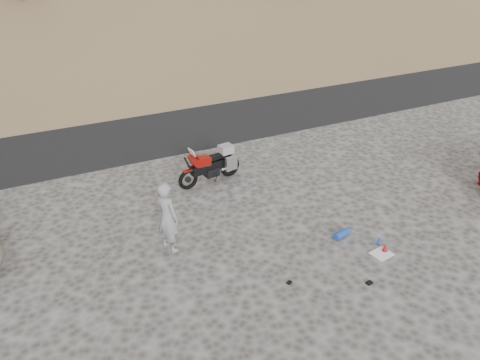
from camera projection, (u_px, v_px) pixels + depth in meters
name	position (u px, v px, depth m)	size (l,w,h in m)	color
ground	(274.00, 237.00, 11.46)	(140.00, 140.00, 0.00)	#3D3A38
road	(161.00, 119.00, 18.57)	(120.00, 7.00, 0.05)	black
motorcycle	(212.00, 165.00, 13.73)	(2.09, 0.81, 1.25)	black
man	(170.00, 249.00, 11.03)	(0.64, 0.42, 1.76)	gray
gear_white_cloth	(382.00, 254.00, 10.84)	(0.45, 0.40, 0.02)	white
gear_blue_mat	(342.00, 234.00, 11.39)	(0.18, 0.18, 0.45)	#1C44AA
gear_bottle	(379.00, 242.00, 11.10)	(0.07, 0.07, 0.19)	#1C44AA
gear_funnel	(385.00, 248.00, 10.89)	(0.15, 0.15, 0.19)	#AB0B12
gear_glove_a	(369.00, 283.00, 9.93)	(0.14, 0.10, 0.04)	black
gear_glove_b	(289.00, 282.00, 9.94)	(0.11, 0.08, 0.04)	black
gear_blue_cloth	(382.00, 255.00, 10.80)	(0.32, 0.24, 0.01)	#99C2ED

